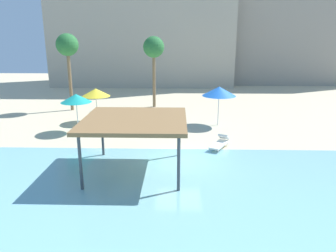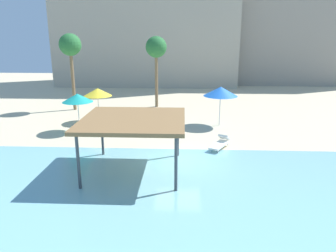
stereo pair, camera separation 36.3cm
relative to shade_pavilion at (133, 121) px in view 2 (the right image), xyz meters
The scene contains 11 objects.
ground_plane 3.70m from the shade_pavilion, 38.07° to the left, with size 80.00×80.00×0.00m, color beige.
lagoon_water 4.88m from the shade_pavilion, 59.62° to the right, with size 44.00×13.50×0.04m, color #7AB7C1.
shade_pavilion is the anchor object (origin of this frame).
beach_umbrella_yellow_0 10.18m from the shade_pavilion, 114.13° to the left, with size 2.16×2.16×2.61m.
beach_umbrella_teal_1 8.21m from the shade_pavilion, 126.23° to the left, with size 2.08×2.08×2.66m.
beach_umbrella_blue_3 9.99m from the shade_pavilion, 59.60° to the left, with size 2.47×2.47×2.90m.
lounge_chair_0 6.18m from the shade_pavilion, 37.38° to the left, with size 1.43×1.95×0.74m.
palm_tree_0 15.55m from the shade_pavilion, 119.02° to the left, with size 1.90×1.90×6.65m.
palm_tree_1 15.17m from the shade_pavilion, 90.50° to the left, with size 1.90×1.90×6.41m.
hotel_block_0 31.00m from the shade_pavilion, 94.93° to the left, with size 23.38×8.46×19.93m, color #B2A893.
hotel_block_1 38.09m from the shade_pavilion, 65.13° to the left, with size 23.41×11.99×15.71m, color #9E9384.
Camera 2 is at (0.25, -16.39, 6.50)m, focal length 34.54 mm.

